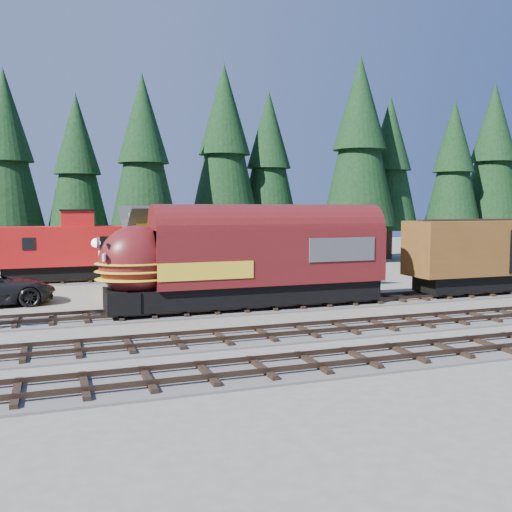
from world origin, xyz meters
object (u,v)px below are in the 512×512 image
object	(u,v)px
depot	(230,243)
boxcar	(506,252)
locomotive	(241,263)
caboose	(65,249)

from	to	relation	value
depot	boxcar	xyz separation A→B (m)	(15.38, -6.50, -0.49)
locomotive	boxcar	world-z (taller)	boxcar
boxcar	depot	bearing A→B (deg)	157.09
locomotive	caboose	distance (m)	16.19
locomotive	boxcar	size ratio (longest dim) A/B	1.14
boxcar	caboose	world-z (taller)	caboose
locomotive	boxcar	bearing A→B (deg)	0.00
caboose	depot	bearing A→B (deg)	-38.15
locomotive	caboose	size ratio (longest dim) A/B	1.67
locomotive	caboose	world-z (taller)	caboose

